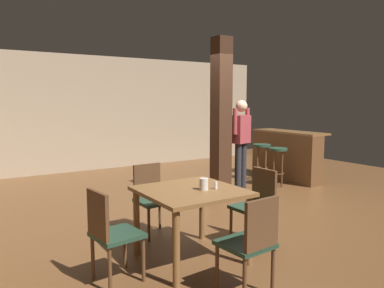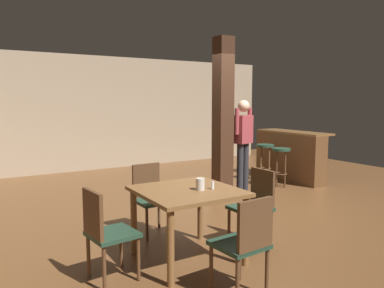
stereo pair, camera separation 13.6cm
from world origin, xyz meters
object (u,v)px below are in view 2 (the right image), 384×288
object	(u,v)px
chair_east	(255,203)
napkin_cup	(200,184)
chair_west	(105,230)
chair_north	(150,195)
bar_counter	(289,155)
standing_person	(243,140)
dining_table	(188,200)
salt_shaker	(213,185)
chair_south	(245,241)
bar_stool_near	(281,158)
bar_stool_mid	(265,153)

from	to	relation	value
chair_east	napkin_cup	world-z (taller)	same
chair_west	chair_north	xyz separation A→B (m)	(0.91, 0.97, 0.00)
chair_east	napkin_cup	distance (m)	0.88
bar_counter	standing_person	bearing A→B (deg)	-163.21
chair_west	chair_north	bearing A→B (deg)	46.71
dining_table	chair_west	size ratio (longest dim) A/B	1.15
standing_person	dining_table	bearing A→B (deg)	-140.21
chair_east	chair_north	bearing A→B (deg)	133.64
chair_east	standing_person	distance (m)	2.41
chair_west	standing_person	distance (m)	3.76
chair_east	salt_shaker	size ratio (longest dim) A/B	11.19
dining_table	napkin_cup	bearing A→B (deg)	-43.95
chair_west	salt_shaker	distance (m)	1.20
chair_south	bar_stool_near	world-z (taller)	chair_south
dining_table	chair_south	bearing A→B (deg)	-87.92
dining_table	chair_north	world-z (taller)	chair_north
dining_table	napkin_cup	xyz separation A→B (m)	(0.10, -0.10, 0.18)
chair_north	salt_shaker	xyz separation A→B (m)	(0.25, -1.06, 0.31)
napkin_cup	bar_counter	bearing A→B (deg)	32.85
dining_table	chair_west	distance (m)	0.93
bar_stool_mid	chair_east	bearing A→B (deg)	-133.93
bar_counter	chair_west	bearing A→B (deg)	-153.49
dining_table	standing_person	size ratio (longest dim) A/B	0.59
chair_west	standing_person	xyz separation A→B (m)	(3.19, 1.93, 0.50)
chair_south	napkin_cup	distance (m)	0.90
napkin_cup	salt_shaker	distance (m)	0.14
napkin_cup	dining_table	bearing A→B (deg)	136.05
salt_shaker	bar_stool_mid	world-z (taller)	salt_shaker
chair_south	chair_north	distance (m)	1.86
chair_north	napkin_cup	bearing A→B (deg)	-83.89
chair_west	bar_stool_mid	distance (m)	5.11
chair_south	chair_north	world-z (taller)	same
napkin_cup	chair_south	bearing A→B (deg)	-94.46
salt_shaker	standing_person	world-z (taller)	standing_person
chair_west	napkin_cup	xyz separation A→B (m)	(1.02, -0.06, 0.33)
chair_south	bar_stool_near	xyz separation A→B (m)	(3.30, 2.94, 0.08)
chair_south	chair_east	bearing A→B (deg)	45.51
bar_stool_mid	bar_counter	bearing A→B (deg)	-21.37
chair_west	bar_stool_mid	world-z (taller)	chair_west
chair_west	standing_person	bearing A→B (deg)	31.12
chair_west	napkin_cup	distance (m)	1.07
bar_stool_near	chair_south	bearing A→B (deg)	-138.34
dining_table	salt_shaker	size ratio (longest dim) A/B	12.82
chair_west	chair_east	xyz separation A→B (m)	(1.83, 0.00, 0.00)
dining_table	bar_stool_mid	xyz separation A→B (m)	(3.45, 2.60, -0.06)
chair_east	chair_south	bearing A→B (deg)	-134.49
salt_shaker	bar_stool_near	distance (m)	3.77
bar_counter	bar_stool_mid	size ratio (longest dim) A/B	2.20
chair_north	napkin_cup	distance (m)	1.08
dining_table	napkin_cup	world-z (taller)	napkin_cup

